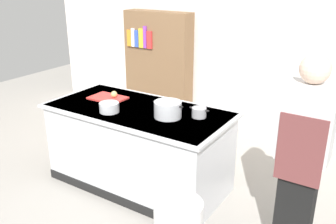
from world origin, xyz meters
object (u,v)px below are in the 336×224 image
Objects in this scene: bookshelf at (158,67)px; sauce_pan at (199,112)px; person_chef at (302,157)px; onion at (114,94)px; mixing_bowl at (109,107)px; stock_pot at (168,109)px.

sauce_pan is at bearing -45.92° from bookshelf.
sauce_pan is at bearing 80.63° from person_chef.
mixing_bowl reaches higher than onion.
bookshelf is (-0.54, 1.69, -0.10)m from onion.
bookshelf reaches higher than mixing_bowl.
sauce_pan is at bearing 32.39° from stock_pot.
onion is 0.04× the size of bookshelf.
bookshelf is (-2.69, 2.00, -0.06)m from person_chef.
onion is 0.22× the size of stock_pot.
mixing_bowl is at bearing -56.41° from onion.
stock_pot is 0.62m from mixing_bowl.
sauce_pan is at bearing 23.67° from mixing_bowl.
sauce_pan is (0.26, 0.17, -0.03)m from stock_pot.
stock_pot reaches higher than mixing_bowl.
person_chef reaches higher than mixing_bowl.
stock_pot is at bearing -147.61° from sauce_pan.
person_chef is 1.01× the size of bookshelf.
bookshelf is (-1.61, 1.66, -0.10)m from sauce_pan.
onion is 0.41m from mixing_bowl.
mixing_bowl is at bearing -156.33° from sauce_pan.
person_chef is at bearing -36.67° from bookshelf.
stock_pot is 0.31m from sauce_pan.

